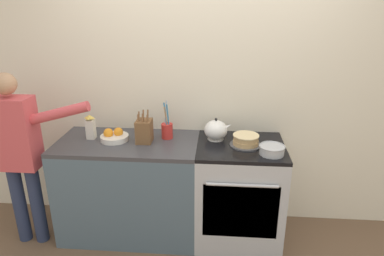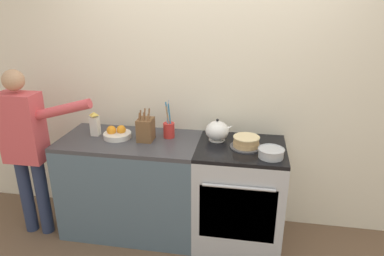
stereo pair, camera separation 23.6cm
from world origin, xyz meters
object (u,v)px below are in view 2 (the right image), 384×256
Objects in this scene: knife_block at (146,129)px; person_baker at (26,142)px; tea_kettle at (217,131)px; milk_carton at (95,124)px; layer_cake at (246,142)px; utensil_crock at (169,129)px; stove_range at (239,194)px; fruit_bowl at (117,134)px; mixing_bowl at (271,153)px.

person_baker is at bearing -167.82° from knife_block.
milk_carton reaches higher than tea_kettle.
utensil_crock is (-0.67, 0.11, 0.03)m from layer_cake.
stove_range is 1.18m from fruit_bowl.
person_baker reaches higher than milk_carton.
tea_kettle is at bearing 6.08° from fruit_bowl.
tea_kettle is 0.42m from utensil_crock.
utensil_crock is at bearing 28.75° from knife_block.
utensil_crock is (-0.63, 0.10, 0.53)m from stove_range.
utensil_crock is at bearing 5.38° from milk_carton.
person_baker is at bearing -173.42° from stove_range.
fruit_bowl is (-0.27, 0.01, -0.06)m from knife_block.
utensil_crock is at bearing 10.65° from fruit_bowl.
knife_block is (-0.81, 0.01, 0.55)m from stove_range.
knife_block is 0.21m from utensil_crock.
knife_block is at bearing 21.44° from person_baker.
person_baker is (-1.81, -0.21, 0.45)m from stove_range.
knife_block is at bearing -3.05° from fruit_bowl.
fruit_bowl is 1.11× the size of milk_carton.
fruit_bowl reaches higher than layer_cake.
person_baker is (-2.04, -0.05, -0.04)m from mixing_bowl.
person_baker is at bearing -154.26° from milk_carton.
fruit_bowl is at bearing 171.98° from mixing_bowl.
utensil_crock is at bearing 162.72° from mixing_bowl.
mixing_bowl is 0.61× the size of utensil_crock.
fruit_bowl reaches higher than mixing_bowl.
milk_carton is (-1.33, 0.04, 0.06)m from layer_cake.
knife_block reaches higher than milk_carton.
fruit_bowl is (-1.31, 0.18, -0.00)m from mixing_bowl.
tea_kettle is at bearing 155.06° from layer_cake.
stove_range is 3.67× the size of tea_kettle.
layer_cake is at bearing 139.78° from mixing_bowl.
tea_kettle is at bearing 3.74° from milk_carton.
utensil_crock is 1.39× the size of fruit_bowl.
person_baker reaches higher than mixing_bowl.
milk_carton is at bearing 35.01° from person_baker.
knife_block is 1.33× the size of milk_carton.
knife_block is (-0.60, -0.11, 0.02)m from tea_kettle.
person_baker is at bearing -173.61° from layer_cake.
tea_kettle is (-0.25, 0.12, 0.04)m from layer_cake.
person_baker reaches higher than tea_kettle.
mixing_bowl is 2.04m from person_baker.
layer_cake is 1.86m from person_baker.
tea_kettle is at bearing 147.75° from mixing_bowl.
utensil_crock is 1.22m from person_baker.
utensil_crock reaches higher than fruit_bowl.
stove_range is at bearing -0.45° from knife_block.
knife_block reaches higher than tea_kettle.
tea_kettle is at bearing 20.65° from person_baker.
milk_carton is (-1.52, 0.21, 0.07)m from mixing_bowl.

